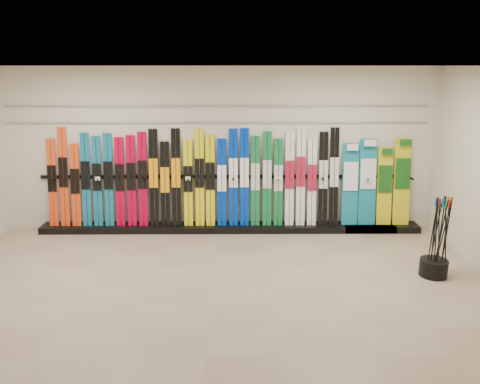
{
  "coord_description": "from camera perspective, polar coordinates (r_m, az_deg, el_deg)",
  "views": [
    {
      "loc": [
        0.34,
        -6.02,
        3.0
      ],
      "look_at": [
        0.4,
        1.0,
        1.1
      ],
      "focal_mm": 35.0,
      "sensor_mm": 36.0,
      "label": 1
    }
  ],
  "objects": [
    {
      "name": "floor",
      "position": [
        6.73,
        -3.38,
        -11.34
      ],
      "size": [
        8.0,
        8.0,
        0.0
      ],
      "primitive_type": "plane",
      "color": "#9E836D",
      "rests_on": "ground"
    },
    {
      "name": "back_wall",
      "position": [
        8.66,
        -2.71,
        5.16
      ],
      "size": [
        8.0,
        0.0,
        8.0
      ],
      "primitive_type": "plane",
      "rotation": [
        1.57,
        0.0,
        0.0
      ],
      "color": "beige",
      "rests_on": "floor"
    },
    {
      "name": "ceiling",
      "position": [
        6.03,
        -3.83,
        15.11
      ],
      "size": [
        8.0,
        8.0,
        0.0
      ],
      "primitive_type": "plane",
      "rotation": [
        3.14,
        0.0,
        0.0
      ],
      "color": "silver",
      "rests_on": "back_wall"
    },
    {
      "name": "ski_rack_base",
      "position": [
        8.81,
        -1.18,
        -4.36
      ],
      "size": [
        8.0,
        0.4,
        0.12
      ],
      "primitive_type": "cube",
      "color": "black",
      "rests_on": "floor"
    },
    {
      "name": "skis",
      "position": [
        8.65,
        -5.55,
        1.47
      ],
      "size": [
        5.36,
        0.28,
        1.82
      ],
      "color": "#E34014",
      "rests_on": "ski_rack_base"
    },
    {
      "name": "snowboards",
      "position": [
        9.02,
        16.24,
        1.0
      ],
      "size": [
        1.26,
        0.25,
        1.6
      ],
      "color": "#14728C",
      "rests_on": "ski_rack_base"
    },
    {
      "name": "pole_bin",
      "position": [
        7.53,
        22.52,
        -8.52
      ],
      "size": [
        0.4,
        0.4,
        0.25
      ],
      "primitive_type": "cylinder",
      "color": "black",
      "rests_on": "floor"
    },
    {
      "name": "ski_poles",
      "position": [
        7.37,
        23.1,
        -5.05
      ],
      "size": [
        0.29,
        0.33,
        1.18
      ],
      "color": "black",
      "rests_on": "pole_bin"
    },
    {
      "name": "slatwall_rail_0",
      "position": [
        8.56,
        -2.76,
        8.43
      ],
      "size": [
        7.6,
        0.02,
        0.03
      ],
      "primitive_type": "cube",
      "color": "gray",
      "rests_on": "back_wall"
    },
    {
      "name": "slatwall_rail_1",
      "position": [
        8.53,
        -2.79,
        10.43
      ],
      "size": [
        7.6,
        0.02,
        0.03
      ],
      "primitive_type": "cube",
      "color": "gray",
      "rests_on": "back_wall"
    }
  ]
}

